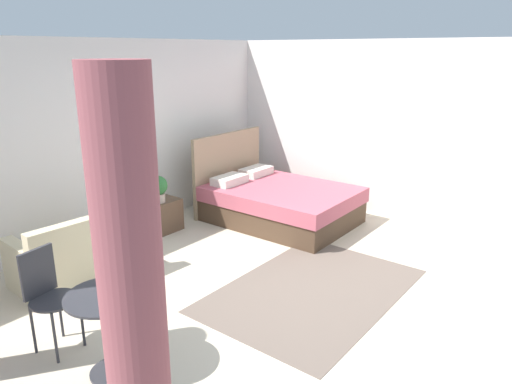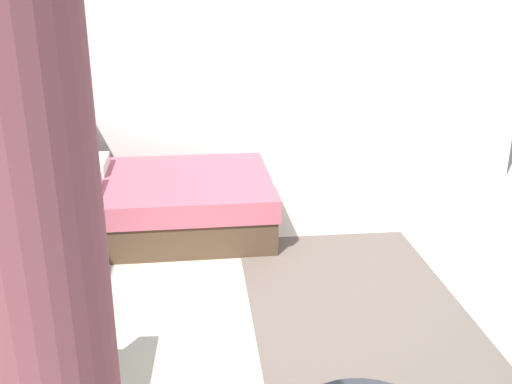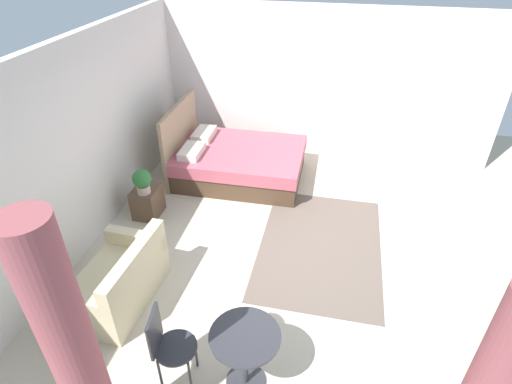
{
  "view_description": "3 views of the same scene",
  "coord_description": "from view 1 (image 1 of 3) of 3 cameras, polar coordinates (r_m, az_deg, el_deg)",
  "views": [
    {
      "loc": [
        -3.75,
        -2.58,
        2.5
      ],
      "look_at": [
        0.75,
        0.95,
        0.77
      ],
      "focal_mm": 33.28,
      "sensor_mm": 36.0,
      "label": 1
    },
    {
      "loc": [
        -3.71,
        0.96,
        2.39
      ],
      "look_at": [
        0.69,
        0.49,
        0.76
      ],
      "focal_mm": 41.26,
      "sensor_mm": 36.0,
      "label": 2
    },
    {
      "loc": [
        -4.14,
        -0.26,
        3.75
      ],
      "look_at": [
        0.04,
        0.64,
        0.9
      ],
      "focal_mm": 28.83,
      "sensor_mm": 36.0,
      "label": 3
    }
  ],
  "objects": [
    {
      "name": "couch",
      "position": [
        5.68,
        -20.93,
        -7.38
      ],
      "size": [
        1.25,
        0.84,
        0.79
      ],
      "color": "beige",
      "rests_on": "ground"
    },
    {
      "name": "bed",
      "position": [
        7.14,
        2.56,
        -1.11
      ],
      "size": [
        1.57,
        2.13,
        1.24
      ],
      "color": "#473323",
      "rests_on": "ground"
    },
    {
      "name": "area_rug",
      "position": [
        5.26,
        6.82,
        -11.6
      ],
      "size": [
        2.41,
        1.63,
        0.01
      ],
      "primitive_type": "cube",
      "color": "#66564C",
      "rests_on": "ground"
    },
    {
      "name": "potted_plant",
      "position": [
        6.66,
        -11.73,
        0.51
      ],
      "size": [
        0.27,
        0.27,
        0.38
      ],
      "color": "tan",
      "rests_on": "nightstand"
    },
    {
      "name": "curtain_left",
      "position": [
        2.13,
        -13.91,
        -20.11
      ],
      "size": [
        0.26,
        0.26,
        2.47
      ],
      "color": "#994C51",
      "rests_on": "ground"
    },
    {
      "name": "balcony_table",
      "position": [
        3.97,
        -17.22,
        -14.39
      ],
      "size": [
        0.64,
        0.64,
        0.7
      ],
      "color": "#2D2D33",
      "rests_on": "ground"
    },
    {
      "name": "nightstand",
      "position": [
        6.87,
        -11.05,
        -2.76
      ],
      "size": [
        0.44,
        0.36,
        0.46
      ],
      "color": "brown",
      "rests_on": "ground"
    },
    {
      "name": "ground_plane",
      "position": [
        5.2,
        3.27,
        -12.04
      ],
      "size": [
        9.0,
        8.86,
        0.02
      ],
      "primitive_type": "cube",
      "color": "beige"
    },
    {
      "name": "wall_back",
      "position": [
        6.77,
        -17.42,
        6.03
      ],
      "size": [
        9.0,
        0.12,
        2.64
      ],
      "primitive_type": "cube",
      "color": "silver",
      "rests_on": "ground"
    },
    {
      "name": "wall_right",
      "position": [
        7.32,
        17.15,
        6.83
      ],
      "size": [
        0.12,
        5.86,
        2.64
      ],
      "primitive_type": "cube",
      "color": "silver",
      "rests_on": "ground"
    },
    {
      "name": "cafe_chair_near_window",
      "position": [
        4.45,
        -23.85,
        -10.71
      ],
      "size": [
        0.45,
        0.45,
        0.9
      ],
      "color": "#2D2D33",
      "rests_on": "ground"
    }
  ]
}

